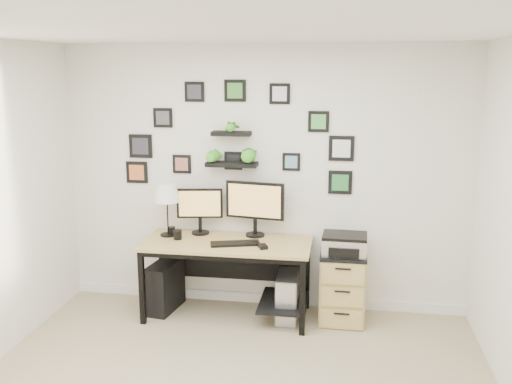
% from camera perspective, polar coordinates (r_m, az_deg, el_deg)
% --- Properties ---
extents(room, '(4.00, 4.00, 4.00)m').
position_cam_1_polar(room, '(5.96, 0.71, -10.55)').
color(room, tan).
rests_on(room, ground).
extents(desk, '(1.60, 0.70, 0.75)m').
position_cam_1_polar(desk, '(5.50, -2.49, -6.14)').
color(desk, tan).
rests_on(desk, ground).
extents(monitor_left, '(0.45, 0.20, 0.46)m').
position_cam_1_polar(monitor_left, '(5.64, -5.64, -1.56)').
color(monitor_left, black).
rests_on(monitor_left, desk).
extents(monitor_right, '(0.58, 0.21, 0.54)m').
position_cam_1_polar(monitor_right, '(5.52, -0.11, -1.23)').
color(monitor_right, black).
rests_on(monitor_right, desk).
extents(keyboard, '(0.48, 0.27, 0.02)m').
position_cam_1_polar(keyboard, '(5.35, -2.11, -5.17)').
color(keyboard, black).
rests_on(keyboard, desk).
extents(mouse, '(0.11, 0.13, 0.03)m').
position_cam_1_polar(mouse, '(5.24, 0.68, -5.47)').
color(mouse, black).
rests_on(mouse, desk).
extents(table_lamp, '(0.26, 0.26, 0.52)m').
position_cam_1_polar(table_lamp, '(5.59, -8.90, -0.21)').
color(table_lamp, black).
rests_on(table_lamp, desk).
extents(mug, '(0.08, 0.08, 0.09)m').
position_cam_1_polar(mug, '(5.55, -7.84, -4.25)').
color(mug, black).
rests_on(mug, desk).
extents(pen_cup, '(0.07, 0.07, 0.08)m').
position_cam_1_polar(pen_cup, '(5.70, -8.39, -3.86)').
color(pen_cup, black).
rests_on(pen_cup, desk).
extents(pc_tower_black, '(0.29, 0.51, 0.48)m').
position_cam_1_polar(pc_tower_black, '(5.81, -9.09, -9.28)').
color(pc_tower_black, black).
rests_on(pc_tower_black, ground).
extents(pc_tower_grey, '(0.20, 0.45, 0.45)m').
position_cam_1_polar(pc_tower_grey, '(5.56, 3.19, -10.39)').
color(pc_tower_grey, gray).
rests_on(pc_tower_grey, ground).
extents(file_cabinet, '(0.43, 0.53, 0.67)m').
position_cam_1_polar(file_cabinet, '(5.56, 8.62, -9.27)').
color(file_cabinet, tan).
rests_on(file_cabinet, ground).
extents(printer, '(0.42, 0.34, 0.18)m').
position_cam_1_polar(printer, '(5.38, 8.84, -5.17)').
color(printer, silver).
rests_on(printer, file_cabinet).
extents(wall_decor, '(2.28, 0.18, 1.08)m').
position_cam_1_polar(wall_decor, '(5.53, -2.18, 4.92)').
color(wall_decor, black).
rests_on(wall_decor, ground).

